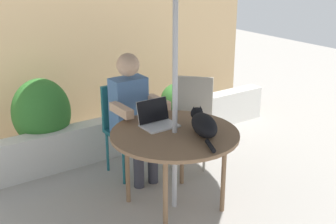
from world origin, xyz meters
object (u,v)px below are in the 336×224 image
(person_seated, at_px, (133,110))
(potted_plant_near_fence, at_px, (178,106))
(chair_empty, at_px, (192,113))
(laptop, at_px, (156,118))
(chair_occupied, at_px, (125,121))
(potted_plant_by_chair, at_px, (42,117))
(cat, at_px, (203,124))
(patio_table, at_px, (175,138))

(person_seated, xyz_separation_m, potted_plant_near_fence, (0.95, 0.58, -0.32))
(potted_plant_near_fence, bearing_deg, chair_empty, -112.16)
(person_seated, bearing_deg, laptop, -94.34)
(laptop, bearing_deg, chair_occupied, 86.75)
(potted_plant_near_fence, bearing_deg, chair_occupied, -156.18)
(person_seated, height_order, potted_plant_by_chair, person_seated)
(laptop, bearing_deg, potted_plant_by_chair, 114.08)
(laptop, bearing_deg, chair_empty, 30.65)
(chair_empty, distance_m, potted_plant_near_fence, 0.68)
(cat, bearing_deg, person_seated, 101.61)
(chair_occupied, distance_m, laptop, 0.67)
(potted_plant_by_chair, bearing_deg, potted_plant_near_fence, -9.31)
(patio_table, bearing_deg, potted_plant_by_chair, 111.94)
(chair_empty, bearing_deg, patio_table, -136.39)
(patio_table, bearing_deg, laptop, 98.75)
(chair_empty, bearing_deg, person_seated, 177.29)
(patio_table, bearing_deg, chair_occupied, 90.00)
(chair_occupied, height_order, person_seated, person_seated)
(chair_occupied, xyz_separation_m, laptop, (-0.04, -0.63, 0.24))
(patio_table, relative_size, chair_empty, 1.20)
(potted_plant_near_fence, height_order, potted_plant_by_chair, potted_plant_by_chair)
(person_seated, distance_m, laptop, 0.48)
(patio_table, bearing_deg, potted_plant_near_fence, 53.40)
(laptop, bearing_deg, patio_table, -81.25)
(chair_occupied, height_order, laptop, laptop)
(potted_plant_near_fence, bearing_deg, patio_table, -126.60)
(person_seated, distance_m, cat, 0.88)
(laptop, distance_m, potted_plant_by_chair, 1.45)
(chair_empty, distance_m, potted_plant_by_chair, 1.58)
(laptop, bearing_deg, cat, -61.41)
(chair_empty, height_order, laptop, laptop)
(laptop, xyz_separation_m, potted_plant_by_chair, (-0.58, 1.30, -0.27))
(chair_occupied, distance_m, chair_empty, 0.73)
(patio_table, height_order, person_seated, person_seated)
(patio_table, relative_size, chair_occupied, 1.20)
(cat, xyz_separation_m, potted_plant_near_fence, (0.77, 1.44, -0.41))
(chair_empty, height_order, person_seated, person_seated)
(chair_empty, relative_size, laptop, 3.01)
(person_seated, relative_size, cat, 2.07)
(person_seated, bearing_deg, potted_plant_near_fence, 31.30)
(potted_plant_near_fence, bearing_deg, cat, -118.30)
(cat, height_order, potted_plant_near_fence, cat)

